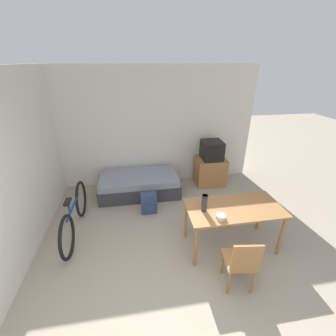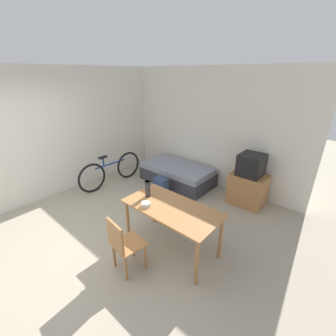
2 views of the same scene
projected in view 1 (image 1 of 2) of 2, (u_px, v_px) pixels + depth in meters
The scene contains 11 objects.
ground_plane at pixel (177, 327), 2.56m from camera, with size 20.00×20.00×0.00m, color #9E937F.
wall_back at pixel (148, 128), 5.14m from camera, with size 4.99×0.06×2.70m.
wall_left at pixel (18, 167), 3.25m from camera, with size 0.06×4.52×2.70m.
daybed at pixel (139, 184), 5.08m from camera, with size 1.75×0.93×0.45m.
tv at pixel (211, 165), 5.37m from camera, with size 0.69×0.53×1.09m.
dining_table at pixel (234, 212), 3.43m from camera, with size 1.45×0.73×0.75m.
wooden_chair at pixel (242, 262), 2.81m from camera, with size 0.44×0.44×0.84m.
bicycle at pixel (75, 215), 3.85m from camera, with size 0.08×1.74×0.77m.
thermos_flask at pixel (204, 202), 3.25m from camera, with size 0.09×0.09×0.27m.
mate_bowl at pixel (221, 217), 3.13m from camera, with size 0.14×0.14×0.06m.
backpack at pixel (149, 203), 4.41m from camera, with size 0.31×0.20×0.43m.
Camera 1 is at (-0.35, -1.48, 2.75)m, focal length 24.00 mm.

